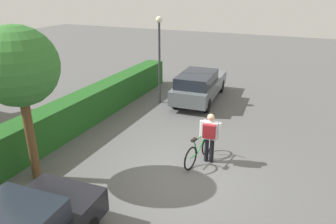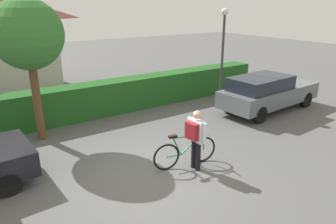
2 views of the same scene
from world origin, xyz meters
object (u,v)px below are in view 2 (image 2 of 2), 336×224
at_px(street_lamp, 223,44).
at_px(tree_kerbside, 28,35).
at_px(bicycle, 185,152).
at_px(person_rider, 196,135).
at_px(parked_car_far, 267,92).

xyz_separation_m(street_lamp, tree_kerbside, (-7.12, 0.53, 0.66)).
distance_m(bicycle, tree_kerbside, 5.55).
xyz_separation_m(bicycle, street_lamp, (4.40, 3.40, 2.16)).
bearing_deg(bicycle, tree_kerbside, 124.67).
distance_m(bicycle, person_rider, 0.64).
distance_m(parked_car_far, tree_kerbside, 8.75).
distance_m(bicycle, street_lamp, 5.97).
xyz_separation_m(parked_car_far, tree_kerbside, (-8.13, 2.12, 2.45)).
xyz_separation_m(parked_car_far, street_lamp, (-1.01, 1.59, 1.79)).
bearing_deg(tree_kerbside, bicycle, -55.33).
bearing_deg(parked_car_far, tree_kerbside, 165.37).
relative_size(parked_car_far, bicycle, 2.54).
bearing_deg(parked_car_far, person_rider, -158.50).
xyz_separation_m(person_rider, street_lamp, (4.30, 3.68, 1.60)).
relative_size(bicycle, person_rider, 1.13).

